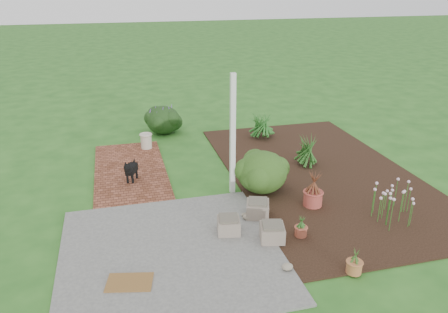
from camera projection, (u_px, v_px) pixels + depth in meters
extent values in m
plane|color=#265F1E|center=(219.00, 196.00, 8.95)|extent=(80.00, 80.00, 0.00)
cube|color=#5E5E5C|center=(171.00, 252.00, 7.08)|extent=(3.50, 3.50, 0.04)
cube|color=brown|center=(130.00, 170.00, 10.12)|extent=(1.60, 3.50, 0.04)
cube|color=black|center=(320.00, 173.00, 9.97)|extent=(4.00, 7.00, 0.03)
cube|color=white|center=(233.00, 136.00, 8.63)|extent=(0.10, 0.10, 2.50)
cube|color=gray|center=(272.00, 233.00, 7.33)|extent=(0.48, 0.48, 0.26)
cube|color=#716357|center=(229.00, 226.00, 7.56)|extent=(0.44, 0.44, 0.26)
cube|color=#786E5D|center=(258.00, 209.00, 8.08)|extent=(0.52, 0.52, 0.27)
cube|color=brown|center=(130.00, 282.00, 6.33)|extent=(0.73, 0.55, 0.02)
cube|color=black|center=(132.00, 169.00, 9.45)|extent=(0.30, 0.41, 0.17)
cylinder|color=black|center=(128.00, 179.00, 9.40)|extent=(0.05, 0.05, 0.19)
cylinder|color=black|center=(133.00, 179.00, 9.39)|extent=(0.05, 0.05, 0.19)
cylinder|color=black|center=(132.00, 174.00, 9.65)|extent=(0.05, 0.05, 0.19)
cylinder|color=black|center=(137.00, 174.00, 9.64)|extent=(0.05, 0.05, 0.19)
sphere|color=black|center=(127.00, 167.00, 9.19)|extent=(0.16, 0.16, 0.16)
cone|color=black|center=(134.00, 161.00, 9.59)|extent=(0.10, 0.13, 0.14)
cylinder|color=#BFB29E|center=(146.00, 141.00, 11.31)|extent=(0.31, 0.31, 0.38)
ellipsoid|color=#19370D|center=(262.00, 171.00, 8.97)|extent=(1.28, 1.28, 0.87)
cylinder|color=#A94439|center=(313.00, 198.00, 8.47)|extent=(0.45, 0.45, 0.29)
cylinder|color=#AB503A|center=(301.00, 231.00, 7.49)|extent=(0.26, 0.26, 0.17)
cylinder|color=#B36B3C|center=(354.00, 267.00, 6.54)|extent=(0.30, 0.30, 0.20)
ellipsoid|color=black|center=(163.00, 119.00, 12.47)|extent=(1.06, 1.06, 0.81)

